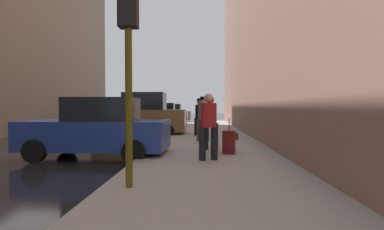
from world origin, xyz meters
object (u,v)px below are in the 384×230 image
Objects in this scene: parked_bronze_suv at (142,116)px; pedestrian_with_beanie at (203,116)px; parked_gray_coupe at (169,114)px; pedestrian_with_fedora at (199,115)px; traffic_light at (128,33)px; duffel_bag at (234,136)px; parked_blue_sedan at (98,129)px; rolling_suitcase at (229,142)px; pedestrian_in_tan_coat at (210,120)px; fire_hydrant at (176,127)px; pedestrian_in_red_jacket at (208,123)px; parked_silver_sedan at (159,116)px.

parked_bronze_suv is 2.59× the size of pedestrian_with_beanie.
pedestrian_with_fedora is at bearing -78.04° from parked_gray_coupe.
traffic_light is 8.18× the size of duffel_bag.
parked_blue_sedan and parked_gray_coupe have the same top height.
rolling_suitcase is 2.36× the size of duffel_bag.
pedestrian_in_tan_coat is at bearing -84.30° from pedestrian_with_beanie.
fire_hydrant is 0.41× the size of pedestrian_in_red_jacket.
rolling_suitcase is at bearing -78.68° from parked_gray_coupe.
rolling_suitcase is at bearing -52.67° from pedestrian_in_tan_coat.
pedestrian_in_tan_coat is at bearing -73.50° from fire_hydrant.
parked_bronze_suv is 1.95m from fire_hydrant.
rolling_suitcase is at bearing 0.92° from parked_blue_sedan.
traffic_light is at bearing -96.98° from pedestrian_with_fedora.
pedestrian_in_red_jacket reaches higher than rolling_suitcase.
fire_hydrant is at bearing 101.50° from pedestrian_in_red_jacket.
duffel_bag is (0.54, 3.77, -0.20)m from rolling_suitcase.
fire_hydrant is at bearing 106.50° from pedestrian_in_tan_coat.
parked_bronze_suv reaches higher than parked_gray_coupe.
pedestrian_in_red_jacket is at bearing -118.50° from rolling_suitcase.
pedestrian_in_tan_coat is 3.89× the size of duffel_bag.
duffel_bag is (1.08, 3.07, -0.81)m from pedestrian_in_tan_coat.
pedestrian_in_red_jacket is at bearing 61.89° from traffic_light.
parked_bronze_suv reaches higher than pedestrian_with_beanie.
pedestrian_with_fedora is at bearing 92.42° from pedestrian_in_red_jacket.
pedestrian_in_red_jacket is 1.64× the size of rolling_suitcase.
pedestrian_with_beanie is (3.14, 3.10, 0.29)m from parked_blue_sedan.
pedestrian_with_beanie is at bearing 104.13° from rolling_suitcase.
pedestrian_in_tan_coat is 4.73m from pedestrian_with_fedora.
pedestrian_in_tan_coat reaches higher than parked_blue_sedan.
pedestrian_with_beanie is at bearing 95.70° from pedestrian_in_tan_coat.
pedestrian_with_fedora reaches higher than parked_blue_sedan.
pedestrian_in_tan_coat is 2.35m from pedestrian_with_beanie.
pedestrian_with_fedora is (-0.15, 2.37, 0.00)m from pedestrian_with_beanie.
parked_silver_sedan is 12.49m from pedestrian_in_tan_coat.
pedestrian_with_fedora is (1.18, -0.58, 0.64)m from fire_hydrant.
pedestrian_with_fedora reaches higher than parked_silver_sedan.
parked_silver_sedan is 1.00× the size of parked_gray_coupe.
parked_blue_sedan is at bearing -106.60° from fire_hydrant.
traffic_light reaches higher than parked_blue_sedan.
rolling_suitcase is 3.81m from duffel_bag.
pedestrian_in_red_jacket is 1.48m from rolling_suitcase.
traffic_light is at bearing -83.61° from parked_silver_sedan.
pedestrian_with_fedora is 1.04× the size of pedestrian_in_red_jacket.
parked_gray_coupe is 16.35m from duffel_bag.
traffic_light is 2.11× the size of pedestrian_in_red_jacket.
traffic_light reaches higher than pedestrian_in_tan_coat.
parked_silver_sedan is 2.38× the size of pedestrian_with_beanie.
parked_silver_sedan and parked_gray_coupe have the same top height.
pedestrian_with_beanie reaches higher than pedestrian_in_red_jacket.
pedestrian_in_red_jacket is at bearing -67.03° from parked_bronze_suv.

